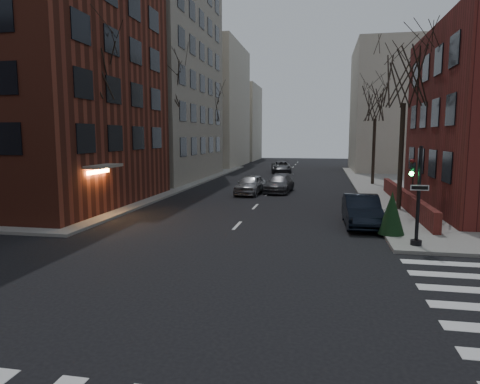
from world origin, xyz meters
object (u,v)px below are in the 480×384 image
Objects in this scene: tree_right_a at (405,76)px; streetlamp_far at (219,138)px; tree_left_a at (92,66)px; tree_left_b at (167,83)px; traffic_signal at (417,202)px; streetlamp_near at (157,140)px; sandwich_board at (385,217)px; car_lane_silver at (250,185)px; tree_right_b at (376,102)px; tree_left_c at (210,106)px; evergreen_shrub at (392,213)px; car_lane_far at (281,167)px; parked_sedan at (362,211)px; car_lane_gray at (279,184)px.

streetlamp_far is at bearing 125.31° from tree_right_a.
tree_left_a is 28.32m from streetlamp_far.
tree_left_b is (0.00, 12.00, 0.44)m from tree_left_a.
streetlamp_near is (-16.14, 13.01, 2.33)m from traffic_signal.
tree_right_a is (17.60, -8.00, -0.88)m from tree_left_b.
streetlamp_far is (0.00, 20.00, 0.00)m from streetlamp_near.
tree_left_a is at bearing -160.33° from sandwich_board.
traffic_signal is 0.41× the size of tree_right_a.
tree_right_a is 13.77m from car_lane_silver.
sandwich_board is at bearing -61.97° from streetlamp_far.
traffic_signal is 23.71m from tree_right_b.
tree_left_c is 18.40m from streetlamp_near.
evergreen_shrub is at bearing -50.98° from car_lane_silver.
car_lane_far is (-9.60, 12.03, -6.87)m from tree_right_b.
traffic_signal is 0.37× the size of tree_left_b.
car_lane_silver is at bearing 15.14° from streetlamp_near.
traffic_signal is 0.90× the size of car_lane_silver.
tree_right_b is 2.07× the size of car_lane_silver.
traffic_signal is 10.92m from tree_right_a.
traffic_signal is 2.13m from evergreen_shrub.
tree_left_a is 1.63× the size of streetlamp_near.
tree_left_b reaches higher than tree_left_a.
tree_left_a is 18.05m from tree_right_a.
parked_sedan is 1.08× the size of car_lane_silver.
traffic_signal is at bearing -61.64° from tree_left_c.
tree_left_c reaches higher than streetlamp_near.
parked_sedan is (15.00, -26.87, -7.24)m from tree_left_c.
tree_right_b is 1.93× the size of parked_sedan.
streetlamp_far is at bearing 73.30° from tree_left_c.
tree_left_b reaches higher than tree_left_c.
tree_left_a is 2.15× the size of parked_sedan.
car_lane_far is (-9.60, 26.03, -7.31)m from tree_right_a.
tree_right_b is 14.67m from car_lane_silver.
streetlamp_near is (0.60, -18.00, -3.79)m from tree_left_c.
tree_left_a is 5.30× the size of evergreen_shrub.
tree_left_b reaches higher than sandwich_board.
car_lane_gray is at bearing -56.51° from tree_left_c.
traffic_signal is at bearing -95.47° from tree_right_a.
evergreen_shrub is (0.00, -2.01, 0.57)m from sandwich_board.
streetlamp_far is at bearing 141.66° from sandwich_board.
tree_right_a is at bearing 12.80° from tree_left_a.
car_lane_gray is (9.00, 3.49, -3.54)m from streetlamp_near.
tree_left_c is at bearing 144.34° from sandwich_board.
tree_right_a is 29.65m from streetlamp_far.
tree_right_a reaches higher than traffic_signal.
sandwich_board is at bearing -57.39° from car_lane_gray.
tree_right_a is 2.04× the size of car_lane_gray.
streetlamp_far is at bearing 123.92° from car_lane_gray.
traffic_signal is at bearing -92.15° from tree_right_b.
tree_left_a is 9.07m from streetlamp_near.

